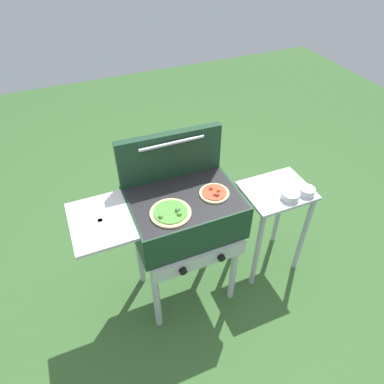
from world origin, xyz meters
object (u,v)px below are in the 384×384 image
at_px(grill, 182,216).
at_px(pizza_pepperoni, 214,193).
at_px(pizza_veggie, 171,213).
at_px(topping_bowl_far, 307,191).
at_px(prep_table, 273,212).
at_px(topping_bowl_near, 290,196).

relative_size(grill, pizza_pepperoni, 5.54).
distance_m(pizza_veggie, topping_bowl_far, 0.94).
height_order(pizza_pepperoni, prep_table, pizza_pepperoni).
bearing_deg(pizza_pepperoni, prep_table, 5.45).
distance_m(grill, prep_table, 0.71).
xyz_separation_m(grill, topping_bowl_near, (0.70, -0.10, 0.00)).
bearing_deg(grill, pizza_pepperoni, -12.93).
bearing_deg(prep_table, pizza_pepperoni, -174.55).
height_order(pizza_veggie, topping_bowl_near, pizza_veggie).
xyz_separation_m(pizza_veggie, topping_bowl_near, (0.80, -0.00, -0.15)).
height_order(topping_bowl_near, topping_bowl_far, same).
height_order(grill, prep_table, grill).
distance_m(grill, pizza_pepperoni, 0.24).
height_order(pizza_veggie, topping_bowl_far, pizza_veggie).
relative_size(pizza_pepperoni, prep_table, 0.24).
bearing_deg(topping_bowl_far, topping_bowl_near, 177.43).
relative_size(grill, pizza_veggie, 4.24).
bearing_deg(topping_bowl_near, pizza_veggie, 179.94).
bearing_deg(prep_table, grill, -179.63).
xyz_separation_m(grill, prep_table, (0.67, 0.00, -0.23)).
bearing_deg(topping_bowl_near, topping_bowl_far, -2.57).
height_order(pizza_veggie, prep_table, pizza_veggie).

